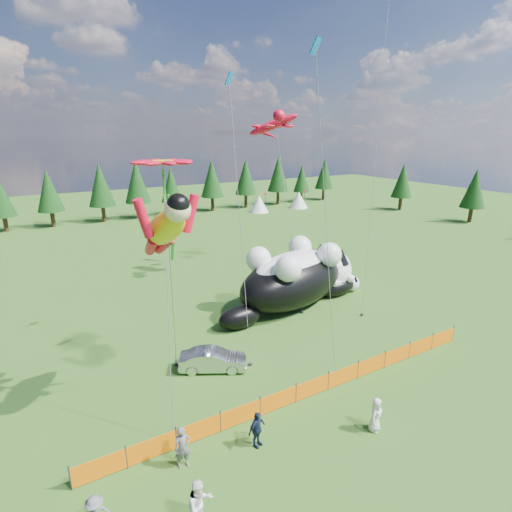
{
  "coord_description": "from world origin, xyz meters",
  "views": [
    {
      "loc": [
        -10.83,
        -16.28,
        12.52
      ],
      "look_at": [
        0.8,
        4.0,
        5.31
      ],
      "focal_mm": 28.0,
      "sensor_mm": 36.0,
      "label": 1
    }
  ],
  "objects": [
    {
      "name": "safety_fence",
      "position": [
        0.0,
        -3.0,
        0.5
      ],
      "size": [
        22.06,
        0.06,
        1.1
      ],
      "color": "#262626",
      "rests_on": "ground"
    },
    {
      "name": "diamond_kite_a",
      "position": [
        -0.35,
        4.85,
        14.66
      ],
      "size": [
        1.57,
        4.62,
        16.29
      ],
      "color": "#0B64B0",
      "rests_on": "ground"
    },
    {
      "name": "spectator_c",
      "position": [
        -4.02,
        -4.47,
        0.81
      ],
      "size": [
        1.05,
        0.75,
        1.61
      ],
      "primitive_type": "imported",
      "rotation": [
        0.0,
        0.0,
        0.31
      ],
      "color": "#15213B",
      "rests_on": "ground"
    },
    {
      "name": "cat_small",
      "position": [
        9.86,
        6.43,
        0.83
      ],
      "size": [
        4.86,
        1.93,
        1.75
      ],
      "rotation": [
        0.0,
        0.0,
        0.06
      ],
      "color": "black",
      "rests_on": "ground"
    },
    {
      "name": "spectator_b",
      "position": [
        -7.45,
        -6.72,
        0.97
      ],
      "size": [
        1.03,
        0.71,
        1.94
      ],
      "primitive_type": "imported",
      "rotation": [
        0.0,
        0.0,
        0.17
      ],
      "color": "silver",
      "rests_on": "ground"
    },
    {
      "name": "superhero_kite",
      "position": [
        -5.98,
        -0.01,
        8.65
      ],
      "size": [
        4.08,
        5.24,
        10.77
      ],
      "color": "yellow",
      "rests_on": "ground"
    },
    {
      "name": "spectator_a",
      "position": [
        -7.06,
        -3.98,
        0.89
      ],
      "size": [
        0.66,
        0.45,
        1.77
      ],
      "primitive_type": "imported",
      "rotation": [
        0.0,
        0.0,
        -0.04
      ],
      "color": "#5E5E63",
      "rests_on": "ground"
    },
    {
      "name": "tree_line",
      "position": [
        0.0,
        45.0,
        4.0
      ],
      "size": [
        90.0,
        4.0,
        8.0
      ],
      "primitive_type": null,
      "color": "black",
      "rests_on": "ground"
    },
    {
      "name": "ground",
      "position": [
        0.0,
        0.0,
        0.0
      ],
      "size": [
        160.0,
        160.0,
        0.0
      ],
      "primitive_type": "plane",
      "color": "#0E390A",
      "rests_on": "ground"
    },
    {
      "name": "car",
      "position": [
        -3.32,
        1.59,
        0.6
      ],
      "size": [
        3.84,
        2.85,
        1.21
      ],
      "primitive_type": "imported",
      "rotation": [
        0.0,
        0.0,
        1.08
      ],
      "color": "silver",
      "rests_on": "ground"
    },
    {
      "name": "cat_large",
      "position": [
        5.95,
        6.63,
        2.26
      ],
      "size": [
        13.03,
        6.85,
        4.77
      ],
      "rotation": [
        0.0,
        0.0,
        0.24
      ],
      "color": "black",
      "rests_on": "ground"
    },
    {
      "name": "flower_kite",
      "position": [
        -5.78,
        0.3,
        11.21
      ],
      "size": [
        2.98,
        4.28,
        11.61
      ],
      "color": "red",
      "rests_on": "ground"
    },
    {
      "name": "gecko_kite",
      "position": [
        8.05,
        13.74,
        13.19
      ],
      "size": [
        6.65,
        12.29,
        15.95
      ],
      "color": "red",
      "rests_on": "ground"
    },
    {
      "name": "spectator_e",
      "position": [
        0.93,
        -6.26,
        0.79
      ],
      "size": [
        0.91,
        0.78,
        1.58
      ],
      "primitive_type": "imported",
      "rotation": [
        0.0,
        0.0,
        0.43
      ],
      "color": "silver",
      "rests_on": "ground"
    },
    {
      "name": "diamond_kite_c",
      "position": [
        2.11,
        0.46,
        15.84
      ],
      "size": [
        1.11,
        3.81,
        17.35
      ],
      "color": "#0B64B0",
      "rests_on": "ground"
    },
    {
      "name": "festival_tents",
      "position": [
        11.0,
        40.0,
        1.4
      ],
      "size": [
        50.0,
        3.2,
        2.8
      ],
      "primitive_type": null,
      "color": "white",
      "rests_on": "ground"
    }
  ]
}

